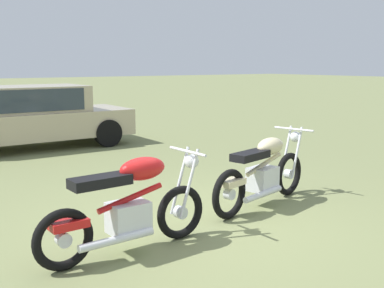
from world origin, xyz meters
The scene contains 4 objects.
ground_plane centered at (0.00, 0.00, 0.00)m, with size 120.00×120.00×0.00m, color olive.
motorcycle_red centered at (-1.04, -0.26, 0.49)m, with size 1.97×0.64×1.02m.
motorcycle_cream centered at (1.22, 0.15, 0.48)m, with size 2.05×0.84×1.02m.
car_beige centered at (-0.12, 6.49, 0.83)m, with size 4.20×1.90×1.43m.
Camera 1 is at (-3.15, -4.40, 1.94)m, focal length 43.88 mm.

